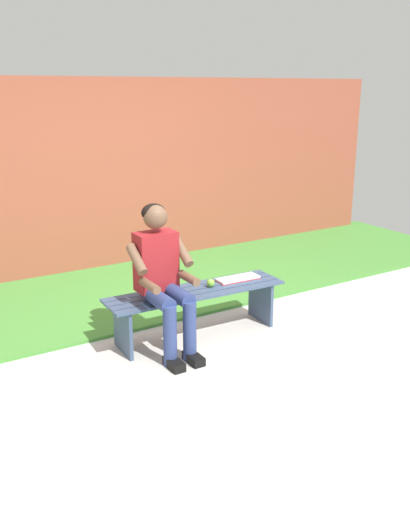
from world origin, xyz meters
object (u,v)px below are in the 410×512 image
Objects in this scene: person_seated at (163,274)px; apple at (211,283)px; bench_near at (196,301)px; book_open at (238,279)px.

apple is (-0.53, -0.10, -0.21)m from person_seated.
bench_near is 22.33× the size of apple.
apple reaches higher than bench_near.
bench_near is 0.49m from book_open.
bench_near is 1.33× the size of person_seated.
book_open is (-0.47, -0.04, 0.11)m from bench_near.
person_seated is 0.89m from book_open.
bench_near is 0.52m from person_seated.
apple is at bearing -169.17° from person_seated.
book_open is at bearing -175.65° from bench_near.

